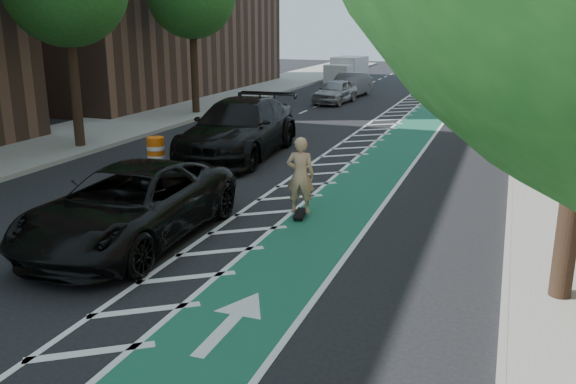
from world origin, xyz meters
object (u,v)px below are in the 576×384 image
at_px(skateboarder, 300,175).
at_px(suv_far, 239,128).
at_px(barrel_a, 156,153).
at_px(suv_near, 130,205).

xyz_separation_m(skateboarder, suv_far, (-4.23, 5.78, -0.07)).
bearing_deg(suv_far, skateboarder, -57.50).
bearing_deg(suv_far, barrel_a, -131.60).
height_order(suv_near, suv_far, suv_far).
relative_size(suv_far, barrel_a, 6.96).
bearing_deg(suv_near, suv_far, 97.75).
xyz_separation_m(suv_near, barrel_a, (-3.24, 6.18, -0.35)).
distance_m(skateboarder, barrel_a, 7.00).
height_order(skateboarder, suv_near, skateboarder).
bearing_deg(suv_near, barrel_a, 116.36).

